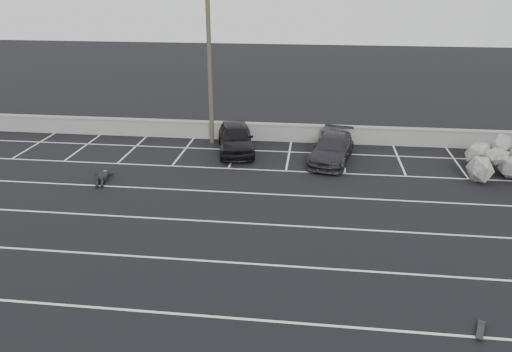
# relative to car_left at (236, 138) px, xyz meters

# --- Properties ---
(ground) EXTENTS (120.00, 120.00, 0.00)m
(ground) POSITION_rel_car_left_xyz_m (2.03, -11.71, -0.81)
(ground) COLOR black
(ground) RESTS_ON ground
(seawall) EXTENTS (50.00, 0.45, 1.06)m
(seawall) POSITION_rel_car_left_xyz_m (2.03, 2.29, -0.26)
(seawall) COLOR gray
(seawall) RESTS_ON ground
(stall_lines) EXTENTS (36.00, 20.05, 0.01)m
(stall_lines) POSITION_rel_car_left_xyz_m (1.95, -7.30, -0.80)
(stall_lines) COLOR silver
(stall_lines) RESTS_ON ground
(car_left) EXTENTS (2.85, 5.04, 1.62)m
(car_left) POSITION_rel_car_left_xyz_m (0.00, 0.00, 0.00)
(car_left) COLOR black
(car_left) RESTS_ON ground
(car_right) EXTENTS (2.82, 5.06, 1.39)m
(car_right) POSITION_rel_car_left_xyz_m (5.36, -0.90, -0.11)
(car_right) COLOR #25242A
(car_right) RESTS_ON ground
(utility_pole) EXTENTS (1.26, 0.25, 9.46)m
(utility_pole) POSITION_rel_car_left_xyz_m (-1.67, 1.49, 3.98)
(utility_pole) COLOR #4C4238
(utility_pole) RESTS_ON ground
(trash_bin) EXTENTS (0.82, 0.82, 1.01)m
(trash_bin) POSITION_rel_car_left_xyz_m (5.12, 1.60, -0.30)
(trash_bin) COLOR #28282B
(trash_bin) RESTS_ON ground
(person) EXTENTS (2.03, 2.84, 0.48)m
(person) POSITION_rel_car_left_xyz_m (-5.83, -4.82, -0.57)
(person) COLOR black
(person) RESTS_ON ground
(skateboard) EXTENTS (0.43, 0.74, 0.09)m
(skateboard) POSITION_rel_car_left_xyz_m (9.25, -14.50, -0.74)
(skateboard) COLOR black
(skateboard) RESTS_ON ground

